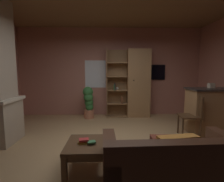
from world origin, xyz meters
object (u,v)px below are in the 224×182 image
at_px(table_book_2, 84,140).
at_px(potted_floor_plant, 89,101).
at_px(tissue_box, 211,86).
at_px(table_book_1, 92,142).
at_px(dining_chair, 193,113).
at_px(wall_mounted_tv, 152,72).
at_px(table_book_0, 83,143).
at_px(coffee_table, 88,148).
at_px(bookshelf_cabinet, 136,84).
at_px(kitchen_bar_counter, 218,111).
at_px(leather_couch, 176,174).

relative_size(table_book_2, potted_floor_plant, 0.14).
height_order(tissue_box, table_book_1, tissue_box).
height_order(dining_chair, wall_mounted_tv, wall_mounted_tv).
relative_size(tissue_box, table_book_0, 0.90).
bearing_deg(coffee_table, table_book_2, -159.46).
relative_size(bookshelf_cabinet, wall_mounted_tv, 2.45).
xyz_separation_m(bookshelf_cabinet, kitchen_bar_counter, (1.69, -1.57, -0.52)).
distance_m(dining_chair, wall_mounted_tv, 2.22).
distance_m(coffee_table, table_book_1, 0.14).
xyz_separation_m(tissue_box, coffee_table, (-2.72, -1.48, -0.80)).
distance_m(table_book_0, potted_floor_plant, 2.79).
height_order(tissue_box, coffee_table, tissue_box).
bearing_deg(tissue_box, bookshelf_cabinet, 135.43).
bearing_deg(leather_couch, wall_mounted_tv, 79.61).
distance_m(kitchen_bar_counter, potted_floor_plant, 3.45).
height_order(leather_couch, potted_floor_plant, potted_floor_plant).
xyz_separation_m(bookshelf_cabinet, tissue_box, (1.52, -1.50, 0.06)).
height_order(bookshelf_cabinet, table_book_2, bookshelf_cabinet).
distance_m(tissue_box, wall_mounted_tv, 1.98).
xyz_separation_m(coffee_table, table_book_0, (-0.06, -0.02, 0.09)).
bearing_deg(leather_couch, table_book_1, 148.77).
xyz_separation_m(table_book_1, wall_mounted_tv, (1.70, 3.24, 0.99)).
distance_m(table_book_2, dining_chair, 2.55).
height_order(bookshelf_cabinet, tissue_box, bookshelf_cabinet).
bearing_deg(table_book_0, kitchen_bar_counter, 25.83).
bearing_deg(table_book_1, table_book_0, 166.18).
xyz_separation_m(kitchen_bar_counter, table_book_2, (-2.94, -1.43, -0.08)).
bearing_deg(wall_mounted_tv, leather_couch, -100.39).
bearing_deg(kitchen_bar_counter, tissue_box, 158.30).
bearing_deg(dining_chair, kitchen_bar_counter, 16.71).
relative_size(table_book_1, wall_mounted_tv, 0.13).
bearing_deg(potted_floor_plant, table_book_0, -85.43).
height_order(kitchen_bar_counter, table_book_0, kitchen_bar_counter).
distance_m(table_book_2, wall_mounted_tv, 3.80).
bearing_deg(potted_floor_plant, wall_mounted_tv, 11.64).
distance_m(kitchen_bar_counter, coffee_table, 3.22).
distance_m(potted_floor_plant, wall_mounted_tv, 2.27).
bearing_deg(dining_chair, bookshelf_cabinet, 119.09).
distance_m(table_book_0, wall_mounted_tv, 3.82).
bearing_deg(wall_mounted_tv, table_book_1, -117.65).
xyz_separation_m(coffee_table, potted_floor_plant, (-0.29, 2.76, 0.22)).
xyz_separation_m(table_book_1, table_book_2, (-0.11, 0.03, 0.02)).
height_order(table_book_0, potted_floor_plant, potted_floor_plant).
bearing_deg(dining_chair, table_book_1, -149.49).
xyz_separation_m(bookshelf_cabinet, table_book_2, (-1.25, -2.99, -0.60)).
xyz_separation_m(dining_chair, wall_mounted_tv, (-0.42, 1.99, 0.89)).
distance_m(bookshelf_cabinet, leather_couch, 3.71).
relative_size(table_book_0, table_book_2, 0.96).
xyz_separation_m(dining_chair, potted_floor_plant, (-2.47, 1.57, 0.00)).
bearing_deg(potted_floor_plant, coffee_table, -84.11).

